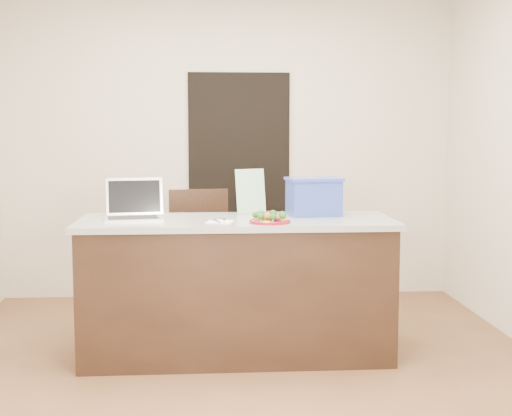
{
  "coord_description": "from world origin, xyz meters",
  "views": [
    {
      "loc": [
        -0.19,
        -4.37,
        1.51
      ],
      "look_at": [
        0.13,
        0.2,
        1.0
      ],
      "focal_mm": 50.0,
      "sensor_mm": 36.0,
      "label": 1
    }
  ],
  "objects": [
    {
      "name": "doorway",
      "position": [
        0.1,
        1.98,
        1.0
      ],
      "size": [
        0.9,
        0.02,
        2.0
      ],
      "primitive_type": "cube",
      "color": "black",
      "rests_on": "ground"
    },
    {
      "name": "meatballs",
      "position": [
        0.2,
        0.05,
        0.95
      ],
      "size": [
        0.1,
        0.1,
        0.04
      ],
      "color": "olive",
      "rests_on": "plate"
    },
    {
      "name": "room_shell",
      "position": [
        0.0,
        0.0,
        1.62
      ],
      "size": [
        4.0,
        4.0,
        4.0
      ],
      "color": "white",
      "rests_on": "ground"
    },
    {
      "name": "fork",
      "position": [
        -0.13,
        0.1,
        0.93
      ],
      "size": [
        0.04,
        0.16,
        0.0
      ],
      "rotation": [
        0.0,
        0.0,
        0.26
      ],
      "color": "#B0AFB3",
      "rests_on": "napkin"
    },
    {
      "name": "plate",
      "position": [
        0.2,
        0.04,
        0.93
      ],
      "size": [
        0.26,
        0.26,
        0.02
      ],
      "rotation": [
        0.0,
        0.0,
        0.09
      ],
      "color": "maroon",
      "rests_on": "island"
    },
    {
      "name": "island",
      "position": [
        0.0,
        0.25,
        0.46
      ],
      "size": [
        2.06,
        0.76,
        0.92
      ],
      "color": "black",
      "rests_on": "ground"
    },
    {
      "name": "laptop",
      "position": [
        -0.67,
        0.31,
        0.99
      ],
      "size": [
        0.41,
        0.35,
        0.26
      ],
      "rotation": [
        0.0,
        0.0,
        0.15
      ],
      "color": "silver",
      "rests_on": "island"
    },
    {
      "name": "yogurt_bottle",
      "position": [
        0.2,
        0.16,
        0.95
      ],
      "size": [
        0.03,
        0.03,
        0.06
      ],
      "rotation": [
        0.0,
        0.0,
        -0.41
      ],
      "color": "silver",
      "rests_on": "island"
    },
    {
      "name": "leaflet",
      "position": [
        0.11,
        0.54,
        1.08
      ],
      "size": [
        0.22,
        0.12,
        0.31
      ],
      "primitive_type": "cube",
      "rotation": [
        -0.14,
        0.0,
        0.37
      ],
      "color": "white",
      "rests_on": "island"
    },
    {
      "name": "pepper_rings",
      "position": [
        0.2,
        0.04,
        0.94
      ],
      "size": [
        0.23,
        0.23,
        0.01
      ],
      "color": "orange",
      "rests_on": "plate"
    },
    {
      "name": "chair",
      "position": [
        -0.26,
        1.05,
        0.59
      ],
      "size": [
        0.51,
        0.52,
        1.04
      ],
      "rotation": [
        0.0,
        0.0,
        0.13
      ],
      "color": "black",
      "rests_on": "ground"
    },
    {
      "name": "knife",
      "position": [
        -0.08,
        0.08,
        0.93
      ],
      "size": [
        0.02,
        0.18,
        0.01
      ],
      "rotation": [
        0.0,
        0.0,
        0.0
      ],
      "color": "white",
      "rests_on": "napkin"
    },
    {
      "name": "blue_box",
      "position": [
        0.53,
        0.4,
        1.05
      ],
      "size": [
        0.39,
        0.31,
        0.26
      ],
      "rotation": [
        0.0,
        0.0,
        0.14
      ],
      "color": "#2B409E",
      "rests_on": "island"
    },
    {
      "name": "ground",
      "position": [
        0.0,
        0.0,
        0.0
      ],
      "size": [
        4.0,
        4.0,
        0.0
      ],
      "primitive_type": "plane",
      "color": "brown",
      "rests_on": "ground"
    },
    {
      "name": "broccoli",
      "position": [
        0.2,
        0.04,
        0.97
      ],
      "size": [
        0.22,
        0.22,
        0.04
      ],
      "color": "#1B4612",
      "rests_on": "plate"
    },
    {
      "name": "napkin",
      "position": [
        -0.11,
        0.09,
        0.92
      ],
      "size": [
        0.19,
        0.19,
        0.01
      ],
      "primitive_type": "cube",
      "rotation": [
        0.0,
        0.0,
        -0.22
      ],
      "color": "white",
      "rests_on": "island"
    }
  ]
}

